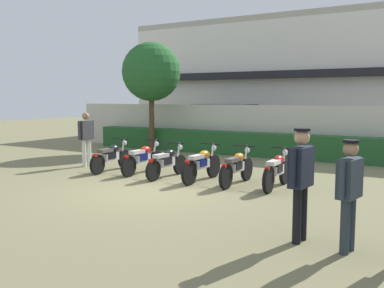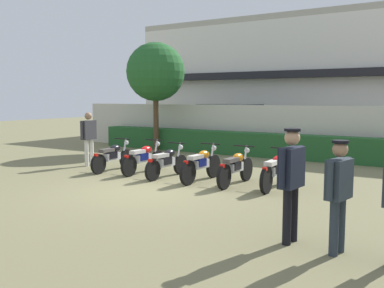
{
  "view_description": "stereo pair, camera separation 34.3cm",
  "coord_description": "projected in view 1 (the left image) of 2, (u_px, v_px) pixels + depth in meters",
  "views": [
    {
      "loc": [
        5.99,
        -8.2,
        2.22
      ],
      "look_at": [
        0.0,
        2.08,
        0.93
      ],
      "focal_mm": 40.53,
      "sensor_mm": 36.0,
      "label": 1
    },
    {
      "loc": [
        6.29,
        -8.02,
        2.22
      ],
      "look_at": [
        0.0,
        2.08,
        0.93
      ],
      "focal_mm": 40.53,
      "sensor_mm": 36.0,
      "label": 2
    }
  ],
  "objects": [
    {
      "name": "inspector_person",
      "position": [
        86.0,
        134.0,
        13.88
      ],
      "size": [
        0.23,
        0.69,
        1.73
      ],
      "color": "silver",
      "rests_on": "ground"
    },
    {
      "name": "motorcycle_in_row_5",
      "position": [
        277.0,
        170.0,
        10.51
      ],
      "size": [
        0.6,
        1.85,
        0.97
      ],
      "rotation": [
        0.0,
        0.0,
        1.59
      ],
      "color": "black",
      "rests_on": "ground"
    },
    {
      "name": "officer_1",
      "position": [
        349.0,
        187.0,
        6.12
      ],
      "size": [
        0.31,
        0.64,
        1.62
      ],
      "rotation": [
        0.0,
        0.0,
        2.94
      ],
      "color": "#28333D",
      "rests_on": "ground"
    },
    {
      "name": "motorcycle_in_row_4",
      "position": [
        237.0,
        167.0,
        10.97
      ],
      "size": [
        0.6,
        1.91,
        0.97
      ],
      "rotation": [
        0.0,
        0.0,
        1.58
      ],
      "color": "black",
      "rests_on": "ground"
    },
    {
      "name": "building",
      "position": [
        318.0,
        80.0,
        23.24
      ],
      "size": [
        19.44,
        6.5,
        6.32
      ],
      "color": "white",
      "rests_on": "ground"
    },
    {
      "name": "motorcycle_in_row_1",
      "position": [
        143.0,
        158.0,
        12.61
      ],
      "size": [
        0.6,
        1.94,
        0.96
      ],
      "rotation": [
        0.0,
        0.0,
        1.57
      ],
      "color": "black",
      "rests_on": "ground"
    },
    {
      "name": "motorcycle_in_row_3",
      "position": [
        202.0,
        164.0,
        11.43
      ],
      "size": [
        0.6,
        1.91,
        0.98
      ],
      "rotation": [
        0.0,
        0.0,
        1.55
      ],
      "color": "black",
      "rests_on": "ground"
    },
    {
      "name": "compound_wall",
      "position": [
        265.0,
        130.0,
        16.84
      ],
      "size": [
        18.47,
        0.3,
        1.9
      ],
      "primitive_type": "cube",
      "color": "beige",
      "rests_on": "ground"
    },
    {
      "name": "tree_near_inspector",
      "position": [
        151.0,
        72.0,
        17.75
      ],
      "size": [
        2.41,
        2.41,
        4.46
      ],
      "color": "#4C3823",
      "rests_on": "ground"
    },
    {
      "name": "ground",
      "position": [
        148.0,
        191.0,
        10.28
      ],
      "size": [
        60.0,
        60.0,
        0.0
      ],
      "primitive_type": "plane",
      "color": "olive"
    },
    {
      "name": "hedge_row",
      "position": [
        259.0,
        145.0,
        16.29
      ],
      "size": [
        14.78,
        0.7,
        0.88
      ],
      "primitive_type": "cube",
      "color": "#235628",
      "rests_on": "ground"
    },
    {
      "name": "motorcycle_in_row_0",
      "position": [
        111.0,
        157.0,
        12.98
      ],
      "size": [
        0.6,
        1.9,
        0.95
      ],
      "rotation": [
        0.0,
        0.0,
        1.63
      ],
      "color": "black",
      "rests_on": "ground"
    },
    {
      "name": "motorcycle_in_row_2",
      "position": [
        167.0,
        162.0,
        11.95
      ],
      "size": [
        0.6,
        1.84,
        0.94
      ],
      "rotation": [
        0.0,
        0.0,
        1.54
      ],
      "color": "black",
      "rests_on": "ground"
    },
    {
      "name": "officer_0",
      "position": [
        301.0,
        175.0,
        6.56
      ],
      "size": [
        0.28,
        0.69,
        1.75
      ],
      "rotation": [
        0.0,
        0.0,
        3.02
      ],
      "color": "black",
      "rests_on": "ground"
    },
    {
      "name": "parked_car",
      "position": [
        227.0,
        125.0,
        20.29
      ],
      "size": [
        4.68,
        2.48,
        1.89
      ],
      "rotation": [
        0.0,
        0.0,
        -0.11
      ],
      "color": "black",
      "rests_on": "ground"
    }
  ]
}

